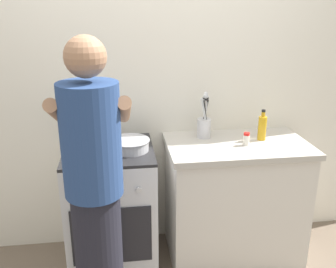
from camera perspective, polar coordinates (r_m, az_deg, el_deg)
back_wall at (r=2.87m, az=1.97°, el=7.33°), size 3.20×0.10×2.50m
countertop at (r=2.91m, az=9.88°, el=-9.63°), size 1.00×0.60×0.90m
stove_range at (r=2.79m, az=-8.41°, el=-10.93°), size 0.60×0.62×0.90m
pot at (r=2.56m, az=-12.11°, el=-1.17°), size 0.25×0.19×0.14m
mixing_bowl at (r=2.54m, az=-5.79°, el=-1.52°), size 0.27×0.27×0.08m
utensil_crock at (r=2.77m, az=5.44°, el=1.58°), size 0.10×0.10×0.33m
spice_bottle at (r=2.68m, az=11.65°, el=-0.75°), size 0.04×0.04×0.09m
oil_bottle at (r=2.79m, az=13.92°, el=0.96°), size 0.06×0.06×0.22m
person at (r=2.06m, az=-10.84°, el=-9.58°), size 0.41×0.50×1.70m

